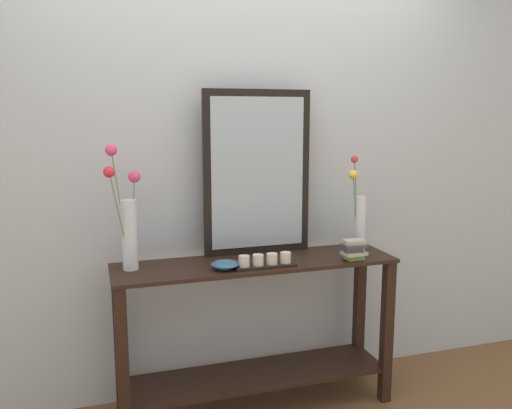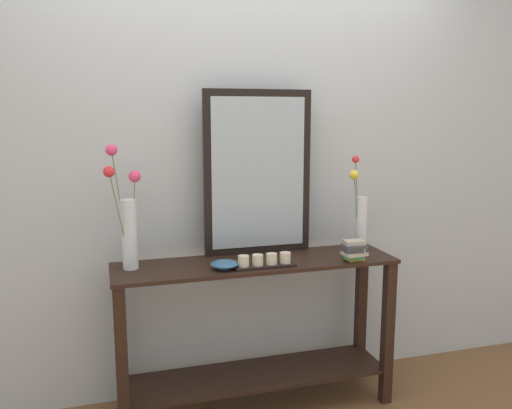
{
  "view_description": "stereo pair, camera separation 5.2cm",
  "coord_description": "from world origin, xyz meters",
  "px_view_note": "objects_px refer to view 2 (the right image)",
  "views": [
    {
      "loc": [
        -0.8,
        -2.54,
        1.59
      ],
      "look_at": [
        0.0,
        0.0,
        1.14
      ],
      "focal_mm": 36.65,
      "sensor_mm": 36.0,
      "label": 1
    },
    {
      "loc": [
        -0.75,
        -2.56,
        1.59
      ],
      "look_at": [
        0.0,
        0.0,
        1.14
      ],
      "focal_mm": 36.65,
      "sensor_mm": 36.0,
      "label": 2
    }
  ],
  "objects_px": {
    "candle_tray": "(265,261)",
    "book_stack": "(354,250)",
    "tall_vase_left": "(128,220)",
    "console_table": "(256,321)",
    "mirror_leaning": "(258,173)",
    "decorative_bowl": "(225,264)",
    "vase_right": "(360,217)"
  },
  "relations": [
    {
      "from": "candle_tray",
      "to": "book_stack",
      "type": "bearing_deg",
      "value": -1.92
    },
    {
      "from": "tall_vase_left",
      "to": "book_stack",
      "type": "bearing_deg",
      "value": -9.16
    },
    {
      "from": "console_table",
      "to": "mirror_leaning",
      "type": "distance_m",
      "value": 0.8
    },
    {
      "from": "decorative_bowl",
      "to": "candle_tray",
      "type": "bearing_deg",
      "value": -6.45
    },
    {
      "from": "tall_vase_left",
      "to": "book_stack",
      "type": "distance_m",
      "value": 1.18
    },
    {
      "from": "mirror_leaning",
      "to": "decorative_bowl",
      "type": "relative_size",
      "value": 6.34
    },
    {
      "from": "mirror_leaning",
      "to": "vase_right",
      "type": "bearing_deg",
      "value": -13.23
    },
    {
      "from": "candle_tray",
      "to": "book_stack",
      "type": "height_order",
      "value": "book_stack"
    },
    {
      "from": "decorative_bowl",
      "to": "book_stack",
      "type": "xyz_separation_m",
      "value": [
        0.69,
        -0.04,
        0.03
      ]
    },
    {
      "from": "mirror_leaning",
      "to": "vase_right",
      "type": "height_order",
      "value": "mirror_leaning"
    },
    {
      "from": "console_table",
      "to": "tall_vase_left",
      "type": "relative_size",
      "value": 2.4
    },
    {
      "from": "console_table",
      "to": "decorative_bowl",
      "type": "xyz_separation_m",
      "value": [
        -0.19,
        -0.09,
        0.36
      ]
    },
    {
      "from": "decorative_bowl",
      "to": "console_table",
      "type": "bearing_deg",
      "value": 25.05
    },
    {
      "from": "mirror_leaning",
      "to": "vase_right",
      "type": "distance_m",
      "value": 0.63
    },
    {
      "from": "decorative_bowl",
      "to": "book_stack",
      "type": "distance_m",
      "value": 0.7
    },
    {
      "from": "console_table",
      "to": "vase_right",
      "type": "relative_size",
      "value": 2.77
    },
    {
      "from": "console_table",
      "to": "book_stack",
      "type": "xyz_separation_m",
      "value": [
        0.5,
        -0.13,
        0.39
      ]
    },
    {
      "from": "mirror_leaning",
      "to": "candle_tray",
      "type": "height_order",
      "value": "mirror_leaning"
    },
    {
      "from": "mirror_leaning",
      "to": "decorative_bowl",
      "type": "bearing_deg",
      "value": -134.62
    },
    {
      "from": "book_stack",
      "to": "tall_vase_left",
      "type": "bearing_deg",
      "value": 170.84
    },
    {
      "from": "vase_right",
      "to": "book_stack",
      "type": "bearing_deg",
      "value": -125.57
    },
    {
      "from": "console_table",
      "to": "vase_right",
      "type": "distance_m",
      "value": 0.82
    },
    {
      "from": "console_table",
      "to": "tall_vase_left",
      "type": "xyz_separation_m",
      "value": [
        -0.65,
        0.06,
        0.58
      ]
    },
    {
      "from": "console_table",
      "to": "decorative_bowl",
      "type": "relative_size",
      "value": 10.57
    },
    {
      "from": "candle_tray",
      "to": "decorative_bowl",
      "type": "distance_m",
      "value": 0.2
    },
    {
      "from": "console_table",
      "to": "decorative_bowl",
      "type": "distance_m",
      "value": 0.41
    },
    {
      "from": "tall_vase_left",
      "to": "candle_tray",
      "type": "bearing_deg",
      "value": -14.35
    },
    {
      "from": "tall_vase_left",
      "to": "candle_tray",
      "type": "height_order",
      "value": "tall_vase_left"
    },
    {
      "from": "decorative_bowl",
      "to": "vase_right",
      "type": "bearing_deg",
      "value": 8.59
    },
    {
      "from": "candle_tray",
      "to": "decorative_bowl",
      "type": "height_order",
      "value": "candle_tray"
    },
    {
      "from": "tall_vase_left",
      "to": "console_table",
      "type": "bearing_deg",
      "value": -5.02
    },
    {
      "from": "book_stack",
      "to": "mirror_leaning",
      "type": "bearing_deg",
      "value": 146.54
    }
  ]
}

